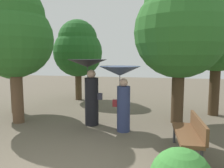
% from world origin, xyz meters
% --- Properties ---
extents(person_left, '(1.22, 1.22, 2.05)m').
position_xyz_m(person_left, '(-0.61, 3.27, 1.42)').
color(person_left, black).
rests_on(person_left, ground).
extents(person_right, '(1.17, 1.17, 1.87)m').
position_xyz_m(person_right, '(0.46, 2.88, 1.37)').
color(person_right, navy).
rests_on(person_right, ground).
extents(park_bench, '(0.58, 1.53, 0.83)m').
position_xyz_m(park_bench, '(2.22, 1.64, 0.51)').
color(park_bench, '#38383D').
rests_on(park_bench, ground).
extents(tree_near_left, '(2.38, 2.38, 3.93)m').
position_xyz_m(tree_near_left, '(-2.47, 7.14, 2.55)').
color(tree_near_left, '#4C3823').
rests_on(tree_near_left, ground).
extents(tree_near_right, '(2.22, 2.22, 4.33)m').
position_xyz_m(tree_near_right, '(3.46, 5.39, 2.93)').
color(tree_near_right, '#42301E').
rests_on(tree_near_right, ground).
extents(tree_mid_left, '(1.99, 1.99, 3.70)m').
position_xyz_m(tree_mid_left, '(-3.87, 4.10, 2.48)').
color(tree_mid_left, '#4C3823').
rests_on(tree_mid_left, ground).
extents(tree_mid_right, '(2.87, 2.87, 4.81)m').
position_xyz_m(tree_mid_right, '(2.09, 4.09, 3.13)').
color(tree_mid_right, '#42301E').
rests_on(tree_mid_right, ground).
extents(tree_far_back, '(2.40, 2.40, 4.36)m').
position_xyz_m(tree_far_back, '(-2.95, 2.98, 2.90)').
color(tree_far_back, brown).
rests_on(tree_far_back, ground).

